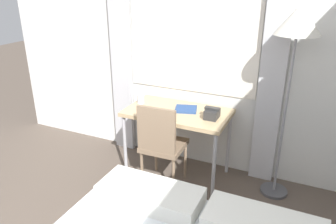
{
  "coord_description": "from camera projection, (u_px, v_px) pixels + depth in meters",
  "views": [
    {
      "loc": [
        1.17,
        -0.09,
        1.99
      ],
      "look_at": [
        0.05,
        2.33,
        0.89
      ],
      "focal_mm": 35.0,
      "sensor_mm": 36.0,
      "label": 1
    }
  ],
  "objects": [
    {
      "name": "wall_back_with_window",
      "position": [
        194.0,
        44.0,
        3.38
      ],
      "size": [
        4.81,
        0.13,
        2.7
      ],
      "color": "silver",
      "rests_on": "ground_plane"
    },
    {
      "name": "desk",
      "position": [
        178.0,
        117.0,
        3.33
      ],
      "size": [
        1.05,
        0.6,
        0.74
      ],
      "color": "tan",
      "rests_on": "ground_plane"
    },
    {
      "name": "desk_chair",
      "position": [
        161.0,
        142.0,
        3.19
      ],
      "size": [
        0.41,
        0.41,
        0.9
      ],
      "rotation": [
        0.0,
        0.0,
        0.04
      ],
      "color": "#8C7259",
      "rests_on": "ground_plane"
    },
    {
      "name": "standing_lamp",
      "position": [
        297.0,
        33.0,
        2.68
      ],
      "size": [
        0.38,
        0.38,
        1.8
      ],
      "color": "#4C4C51",
      "rests_on": "ground_plane"
    },
    {
      "name": "telephone",
      "position": [
        212.0,
        113.0,
        3.12
      ],
      "size": [
        0.14,
        0.16,
        0.11
      ],
      "color": "#2D2D2D",
      "rests_on": "desk"
    },
    {
      "name": "book",
      "position": [
        186.0,
        109.0,
        3.32
      ],
      "size": [
        0.26,
        0.25,
        0.02
      ],
      "rotation": [
        0.0,
        0.0,
        0.29
      ],
      "color": "navy",
      "rests_on": "desk"
    },
    {
      "name": "mug",
      "position": [
        141.0,
        99.0,
        3.49
      ],
      "size": [
        0.07,
        0.07,
        0.09
      ],
      "color": "white",
      "rests_on": "desk"
    }
  ]
}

